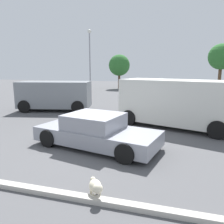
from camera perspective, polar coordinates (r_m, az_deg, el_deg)
The scene contains 10 objects.
ground_plane at distance 8.39m, azimuth -4.59°, elevation -8.35°, with size 80.00×80.00×0.00m, color #515154.
sedan_foreground at distance 8.05m, azimuth -4.10°, elevation -5.05°, with size 4.76×2.75×1.20m.
dog at distance 5.09m, azimuth -4.21°, elevation -18.62°, with size 0.46×0.58×0.44m.
van_white at distance 11.08m, azimuth 16.19°, elevation 2.53°, with size 5.64×3.60×2.26m.
suv_dark at distance 15.39m, azimuth -14.44°, elevation 4.33°, with size 4.97×2.95×1.94m.
pedestrian at distance 13.89m, azimuth 4.62°, elevation 3.47°, with size 0.45×0.45×1.60m.
parking_curb at distance 5.58m, azimuth -17.66°, elevation -18.77°, with size 8.77×0.20×0.12m, color #B7B2A8.
light_post_near at distance 26.80m, azimuth -5.76°, elevation 15.37°, with size 0.44×0.44×7.18m.
tree_back_center at distance 30.57m, azimuth 26.31°, elevation 12.57°, with size 3.10×3.10×5.74m.
tree_back_right at distance 31.24m, azimuth 1.88°, elevation 11.90°, with size 2.90×2.90×4.67m.
Camera 1 is at (2.80, -7.40, 2.80)m, focal length 35.56 mm.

